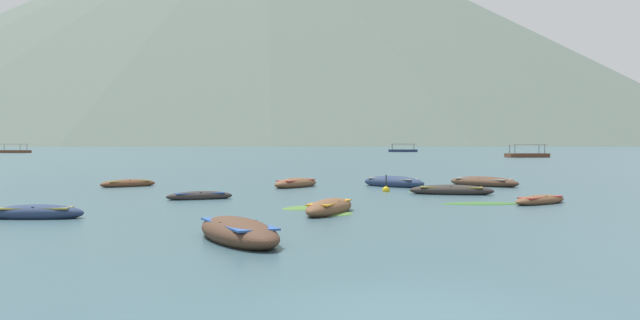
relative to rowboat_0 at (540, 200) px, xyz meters
name	(u,v)px	position (x,y,z in m)	size (l,w,h in m)	color
ground_plane	(260,144)	(-9.76, 1482.08, -0.15)	(6000.00, 6000.00, 0.00)	#385660
mountain_1	(54,28)	(-468.21, 1556.62, 260.24)	(1383.79, 1383.79, 520.77)	slate
mountain_2	(264,23)	(-2.77, 1240.57, 223.64)	(1559.49, 1559.49, 447.58)	#56665B
rowboat_0	(540,200)	(0.00, 0.00, 0.00)	(3.21, 2.58, 0.47)	brown
rowboat_1	(128,184)	(-19.40, 13.13, 0.02)	(3.33, 2.69, 0.54)	brown
rowboat_2	(451,191)	(-2.23, 5.56, 0.04)	(4.33, 2.43, 0.60)	#2D2826
rowboat_3	(330,208)	(-9.21, -3.12, 0.06)	(2.66, 3.96, 0.66)	brown
rowboat_4	(238,232)	(-12.29, -9.92, 0.09)	(2.97, 4.69, 0.75)	#4C3323
rowboat_5	(200,196)	(-14.44, 3.59, 0.00)	(3.14, 1.66, 0.47)	#2D2826
rowboat_6	(37,213)	(-19.24, -3.90, 0.04)	(3.23, 1.25, 0.59)	navy
rowboat_7	(296,183)	(-9.63, 11.84, 0.06)	(3.34, 3.76, 0.67)	brown
rowboat_8	(394,182)	(-3.92, 11.77, 0.10)	(3.81, 4.25, 0.79)	navy
rowboat_9	(484,182)	(1.54, 11.89, 0.07)	(4.06, 4.52, 0.71)	#4C3323
ferry_0	(12,151)	(-76.78, 159.40, 0.30)	(10.21, 6.73, 2.54)	brown
ferry_1	(403,150)	(30.02, 169.40, 0.30)	(8.69, 4.69, 2.54)	navy
ferry_2	(527,155)	(36.14, 91.54, 0.30)	(7.50, 3.32, 2.54)	brown
mooring_buoy	(386,190)	(-5.11, 7.74, -0.05)	(0.39, 0.39, 1.00)	yellow
weed_patch_0	(331,214)	(-9.20, -3.36, -0.15)	(1.58, 1.80, 0.14)	#477033
weed_patch_1	(430,191)	(-2.73, 7.85, -0.15)	(1.73, 2.69, 0.14)	#477033
weed_patch_2	(482,204)	(-2.44, 0.15, -0.15)	(3.50, 1.17, 0.14)	#38662D
weed_patch_4	(307,208)	(-9.87, -1.09, -0.15)	(2.26, 1.63, 0.14)	#477033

